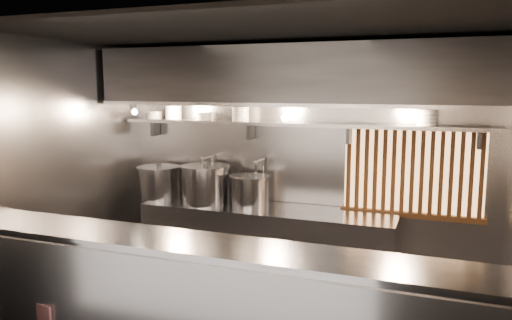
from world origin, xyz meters
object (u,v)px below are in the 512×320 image
Objects in this scene: heat_lamp at (133,107)px; stock_pot_right at (250,191)px; pendant_bulb at (285,117)px; stock_pot_left at (159,182)px; stock_pot_mid at (206,184)px.

stock_pot_right is at bearing 12.78° from heat_lamp.
pendant_bulb is at bearing 5.10° from stock_pot_right.
stock_pot_left is (0.15, 0.28, -0.96)m from heat_lamp.
stock_pot_mid is at bearing -173.78° from pendant_bulb.
stock_pot_right is (-0.42, -0.04, -0.88)m from pendant_bulb.
heat_lamp is 1.01m from stock_pot_left.
stock_pot_left is at bearing 62.12° from heat_lamp.
stock_pot_right is at bearing -174.90° from pendant_bulb.
stock_pot_left is at bearing 176.97° from stock_pot_mid.
stock_pot_left is at bearing -177.57° from pendant_bulb.
pendant_bulb is at bearing 11.00° from heat_lamp.
stock_pot_left reaches higher than stock_pot_right.
heat_lamp is at bearing -169.00° from pendant_bulb.
stock_pot_right is (1.23, 0.03, -0.02)m from stock_pot_left.
pendant_bulb reaches higher than stock_pot_left.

